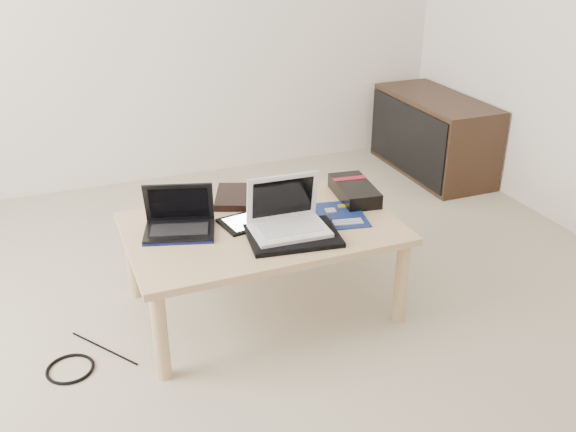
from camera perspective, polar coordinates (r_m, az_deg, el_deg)
name	(u,v)px	position (r m, az deg, el deg)	size (l,w,h in m)	color
ground	(242,366)	(2.52, -4.08, -13.16)	(4.00, 4.00, 0.00)	beige
coffee_table	(262,236)	(2.66, -2.32, -1.75)	(1.10, 0.70, 0.40)	tan
media_cabinet	(432,135)	(4.28, 12.70, 7.03)	(0.41, 0.90, 0.50)	#342415
book	(251,197)	(2.86, -3.34, 1.72)	(0.38, 0.35, 0.03)	black
netbook	(179,222)	(2.61, -9.64, -0.51)	(0.32, 0.27, 0.20)	black
tablet	(249,222)	(2.66, -3.53, -0.50)	(0.25, 0.20, 0.01)	black
remote	(275,210)	(2.74, -1.13, 0.54)	(0.08, 0.23, 0.02)	silver
neoprene_sleeve	(293,236)	(2.53, 0.44, -1.76)	(0.35, 0.26, 0.02)	black
white_laptop	(287,219)	(2.55, -0.07, -0.23)	(0.31, 0.22, 0.21)	white
motherboard	(339,215)	(2.72, 4.55, 0.09)	(0.26, 0.30, 0.01)	#0C154F
gpu_box	(354,191)	(2.89, 5.91, 2.26)	(0.19, 0.32, 0.07)	black
cable_coil	(238,222)	(2.65, -4.48, -0.57)	(0.10, 0.10, 0.01)	black
floor_cable_coil	(70,369)	(2.62, -18.80, -12.74)	(0.18, 0.18, 0.01)	black
floor_cable_trail	(104,348)	(2.69, -16.03, -11.24)	(0.01, 0.01, 0.37)	black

